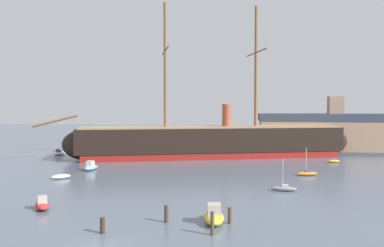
# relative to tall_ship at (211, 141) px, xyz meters

# --- Properties ---
(tall_ship) EXTENTS (65.35, 24.72, 32.26)m
(tall_ship) POSITION_rel_tall_ship_xyz_m (0.00, 0.00, 0.00)
(tall_ship) COLOR maroon
(tall_ship) RESTS_ON ground
(motorboat_foreground_left) EXTENTS (2.99, 3.73, 1.46)m
(motorboat_foreground_left) POSITION_rel_tall_ship_xyz_m (-14.26, -45.39, -2.95)
(motorboat_foreground_left) COLOR #B22D28
(motorboat_foreground_left) RESTS_ON ground
(motorboat_foreground_right) EXTENTS (2.33, 4.66, 1.88)m
(motorboat_foreground_right) POSITION_rel_tall_ship_xyz_m (4.28, -48.12, -2.80)
(motorboat_foreground_right) COLOR gold
(motorboat_foreground_right) RESTS_ON ground
(dinghy_mid_left) EXTENTS (3.02, 2.93, 0.69)m
(dinghy_mid_left) POSITION_rel_tall_ship_xyz_m (-20.40, -28.11, -3.11)
(dinghy_mid_left) COLOR silver
(dinghy_mid_left) RESTS_ON ground
(sailboat_mid_right) EXTENTS (3.32, 1.22, 4.24)m
(sailboat_mid_right) POSITION_rel_tall_ship_xyz_m (12.14, -32.64, -3.10)
(sailboat_mid_right) COLOR gray
(sailboat_mid_right) RESTS_ON ground
(motorboat_alongside_bow) EXTENTS (1.92, 3.96, 1.61)m
(motorboat_alongside_bow) POSITION_rel_tall_ship_xyz_m (-19.05, -19.57, -2.89)
(motorboat_alongside_bow) COLOR #7FB2D6
(motorboat_alongside_bow) RESTS_ON ground
(sailboat_alongside_stern) EXTENTS (3.53, 1.92, 4.41)m
(sailboat_alongside_stern) POSITION_rel_tall_ship_xyz_m (16.84, -20.38, -3.09)
(sailboat_alongside_stern) COLOR orange
(sailboat_alongside_stern) RESTS_ON ground
(motorboat_far_left) EXTENTS (2.77, 3.62, 1.41)m
(motorboat_far_left) POSITION_rel_tall_ship_xyz_m (-33.94, -0.24, -2.97)
(motorboat_far_left) COLOR silver
(motorboat_far_left) RESTS_ON ground
(dinghy_far_right) EXTENTS (2.43, 1.34, 0.54)m
(dinghy_far_right) POSITION_rel_tall_ship_xyz_m (24.24, -4.53, -3.19)
(dinghy_far_right) COLOR gold
(dinghy_far_right) RESTS_ON ground
(mooring_piling_nearest) EXTENTS (0.37, 0.37, 1.52)m
(mooring_piling_nearest) POSITION_rel_tall_ship_xyz_m (5.73, -48.09, -2.70)
(mooring_piling_nearest) COLOR #423323
(mooring_piling_nearest) RESTS_ON ground
(mooring_piling_left_pair) EXTENTS (0.31, 0.31, 2.03)m
(mooring_piling_left_pair) POSITION_rel_tall_ship_xyz_m (4.40, -51.74, -2.45)
(mooring_piling_left_pair) COLOR #4C3D2D
(mooring_piling_left_pair) RESTS_ON ground
(mooring_piling_right_pair) EXTENTS (0.39, 0.39, 1.61)m
(mooring_piling_right_pair) POSITION_rel_tall_ship_xyz_m (-0.21, -48.50, -2.65)
(mooring_piling_right_pair) COLOR #423323
(mooring_piling_right_pair) RESTS_ON ground
(mooring_piling_midwater) EXTENTS (0.43, 0.43, 1.37)m
(mooring_piling_midwater) POSITION_rel_tall_ship_xyz_m (-5.03, -52.48, -2.77)
(mooring_piling_midwater) COLOR #382B1E
(mooring_piling_midwater) RESTS_ON ground
(dockside_warehouse_right) EXTENTS (45.51, 12.47, 13.19)m
(dockside_warehouse_right) POSITION_rel_tall_ship_xyz_m (31.36, 12.34, 1.10)
(dockside_warehouse_right) COLOR #565659
(dockside_warehouse_right) RESTS_ON ground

